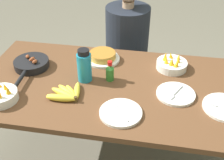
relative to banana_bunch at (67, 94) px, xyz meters
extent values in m
plane|color=#666051|center=(0.23, 0.17, -0.74)|extent=(14.00, 14.00, 0.00)
cube|color=brown|center=(0.23, 0.17, -0.04)|extent=(1.67, 0.87, 0.03)
cylinder|color=brown|center=(-0.54, 0.54, -0.39)|extent=(0.07, 0.07, 0.68)
cylinder|color=brown|center=(1.01, 0.54, -0.39)|extent=(0.07, 0.07, 0.68)
ellipsoid|color=yellow|center=(0.05, 0.04, 0.00)|extent=(0.07, 0.17, 0.04)
ellipsoid|color=yellow|center=(0.02, 0.02, 0.00)|extent=(0.12, 0.14, 0.04)
ellipsoid|color=yellow|center=(0.00, 0.02, 0.00)|extent=(0.17, 0.14, 0.04)
ellipsoid|color=yellow|center=(-0.02, 0.00, 0.00)|extent=(0.19, 0.11, 0.04)
ellipsoid|color=yellow|center=(-0.02, -0.03, 0.00)|extent=(0.18, 0.04, 0.03)
ellipsoid|color=yellow|center=(-0.02, -0.04, 0.00)|extent=(0.18, 0.05, 0.04)
cylinder|color=#4C3819|center=(0.06, -0.03, 0.00)|extent=(0.02, 0.02, 0.04)
cylinder|color=black|center=(-0.33, 0.27, -0.01)|extent=(0.22, 0.22, 0.01)
cylinder|color=black|center=(-0.33, 0.27, 0.01)|extent=(0.23, 0.23, 0.04)
cylinder|color=black|center=(-0.32, 0.07, 0.02)|extent=(0.03, 0.17, 0.02)
ellipsoid|color=brown|center=(-0.36, 0.29, 0.05)|extent=(0.04, 0.04, 0.03)
ellipsoid|color=brown|center=(-0.31, 0.26, 0.05)|extent=(0.04, 0.06, 0.03)
ellipsoid|color=brown|center=(-0.28, 0.23, 0.05)|extent=(0.04, 0.05, 0.03)
cylinder|color=silver|center=(0.12, 0.44, -0.01)|extent=(0.24, 0.24, 0.02)
cylinder|color=gold|center=(0.12, 0.44, 0.02)|extent=(0.18, 0.18, 0.04)
cylinder|color=#9F6624|center=(0.12, 0.44, 0.04)|extent=(0.18, 0.18, 0.00)
cylinder|color=silver|center=(0.61, 0.13, -0.01)|extent=(0.22, 0.22, 0.02)
cylinder|color=#B2B2B7|center=(0.63, 0.14, 0.00)|extent=(0.06, 0.10, 0.01)
cube|color=#B2B2B7|center=(0.59, 0.08, 0.00)|extent=(0.04, 0.05, 0.00)
cube|color=#B2B2B7|center=(0.81, 0.06, 0.00)|extent=(0.05, 0.04, 0.00)
cylinder|color=silver|center=(0.33, -0.09, -0.01)|extent=(0.23, 0.23, 0.02)
cylinder|color=#B2B2B7|center=(0.34, -0.11, 0.00)|extent=(0.08, 0.10, 0.01)
cube|color=#B2B2B7|center=(0.28, -0.04, 0.00)|extent=(0.05, 0.05, 0.00)
cylinder|color=silver|center=(-0.36, -0.09, 0.01)|extent=(0.19, 0.19, 0.05)
cone|color=#F4A819|center=(-0.30, -0.09, 0.06)|extent=(0.03, 0.03, 0.06)
cone|color=#F4A819|center=(-0.34, -0.05, 0.05)|extent=(0.04, 0.04, 0.05)
cylinder|color=silver|center=(0.59, 0.41, 0.01)|extent=(0.20, 0.20, 0.05)
cone|color=#F4A819|center=(0.63, 0.41, 0.05)|extent=(0.03, 0.03, 0.06)
cone|color=#F4A819|center=(0.63, 0.45, 0.05)|extent=(0.04, 0.04, 0.04)
cone|color=#F4A819|center=(0.58, 0.46, 0.05)|extent=(0.04, 0.04, 0.05)
cone|color=#F4A819|center=(0.54, 0.43, 0.06)|extent=(0.04, 0.05, 0.06)
cone|color=#F4A819|center=(0.55, 0.39, 0.05)|extent=(0.04, 0.05, 0.06)
cone|color=#F4A819|center=(0.58, 0.37, 0.05)|extent=(0.04, 0.04, 0.06)
cone|color=#F4A819|center=(0.62, 0.36, 0.05)|extent=(0.06, 0.05, 0.05)
cylinder|color=teal|center=(0.06, 0.19, 0.07)|extent=(0.09, 0.09, 0.18)
cylinder|color=black|center=(0.06, 0.19, 0.18)|extent=(0.07, 0.07, 0.03)
cylinder|color=#337F2D|center=(0.21, 0.21, 0.02)|extent=(0.05, 0.05, 0.08)
cone|color=#337F2D|center=(0.21, 0.21, 0.08)|extent=(0.05, 0.05, 0.02)
cylinder|color=red|center=(0.21, 0.21, 0.10)|extent=(0.03, 0.03, 0.03)
cube|color=black|center=(0.23, 0.89, -0.53)|extent=(0.39, 0.39, 0.41)
cylinder|color=#1E232D|center=(0.23, 0.89, -0.07)|extent=(0.36, 0.36, 0.53)
cylinder|color=tan|center=(0.23, 0.89, 0.22)|extent=(0.09, 0.09, 0.05)
camera|label=1|loc=(0.47, -1.20, 1.00)|focal=45.00mm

